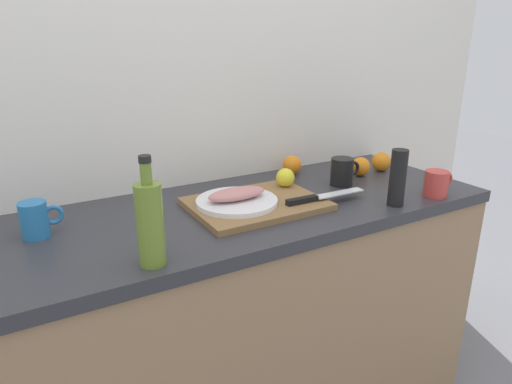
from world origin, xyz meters
The scene contains 15 objects.
back_wall centered at (0.00, 0.33, 1.25)m, with size 3.20×0.05×2.50m, color white.
kitchen_counter centered at (0.00, 0.00, 0.45)m, with size 2.00×0.60×0.90m.
cutting_board centered at (0.20, -0.02, 0.91)m, with size 0.41×0.31×0.02m, color olive.
white_plate centered at (0.14, -0.02, 0.93)m, with size 0.26×0.26×0.01m, color white.
fish_fillet centered at (0.14, -0.02, 0.95)m, with size 0.19×0.08×0.04m, color tan.
chef_knife centered at (0.37, -0.11, 0.93)m, with size 0.29×0.04×0.02m.
lemon_0 centered at (0.37, 0.05, 0.95)m, with size 0.06×0.06×0.06m, color yellow.
olive_oil_bottle centered at (-0.20, -0.23, 1.01)m, with size 0.06×0.06×0.27m.
coffee_mug_0 centered at (-0.42, 0.07, 0.95)m, with size 0.11×0.07×0.10m.
coffee_mug_1 centered at (0.59, 0.02, 0.95)m, with size 0.12×0.08×0.10m.
coffee_mug_2 centered at (0.79, -0.24, 0.94)m, with size 0.12×0.08×0.09m.
orange_0 centered at (0.84, 0.08, 0.94)m, with size 0.08×0.08×0.08m, color orange.
orange_1 centered at (0.73, 0.07, 0.94)m, with size 0.07×0.07×0.07m, color orange.
orange_2 centered at (0.50, 0.22, 0.94)m, with size 0.08×0.08×0.08m, color orange.
pepper_mill centered at (0.60, -0.23, 0.99)m, with size 0.05×0.05×0.18m, color black.
Camera 1 is at (-0.47, -1.19, 1.41)m, focal length 31.79 mm.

